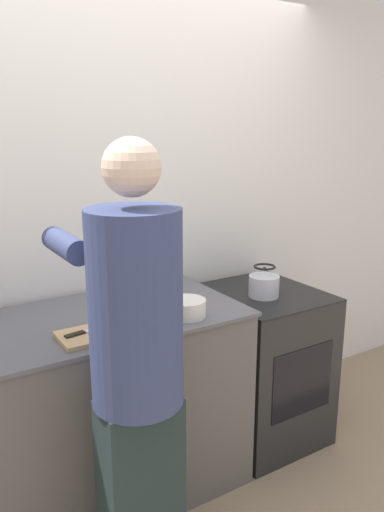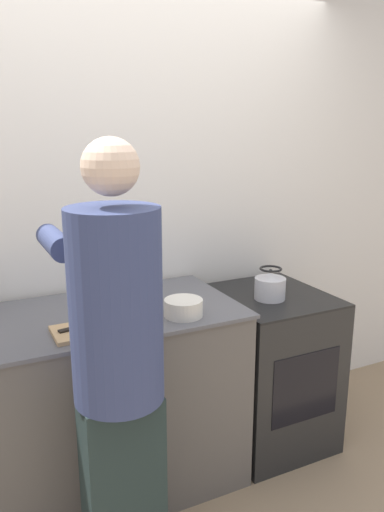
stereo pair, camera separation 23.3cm
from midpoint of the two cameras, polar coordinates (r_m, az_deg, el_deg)
ground_plane at (r=2.69m, az=2.55°, el=-26.87°), size 12.00×12.00×0.00m
wall_back at (r=2.75m, az=-4.75°, el=4.42°), size 8.00×0.05×2.60m
counter at (r=2.58m, az=-7.46°, el=-16.23°), size 1.33×0.72×0.93m
oven at (r=2.98m, az=11.01°, el=-12.41°), size 0.59×0.67×0.88m
person at (r=1.83m, az=-4.84°, el=-12.36°), size 0.37×0.60×1.75m
cutting_board at (r=2.17m, az=-7.62°, el=-8.23°), size 0.39×0.20×0.02m
knife at (r=2.17m, az=-9.39°, el=-8.00°), size 0.23×0.07×0.01m
kettle at (r=2.72m, az=11.36°, el=-3.40°), size 0.17×0.17×0.17m
bowl_prep at (r=2.30m, az=1.93°, el=-5.98°), size 0.18×0.18×0.08m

